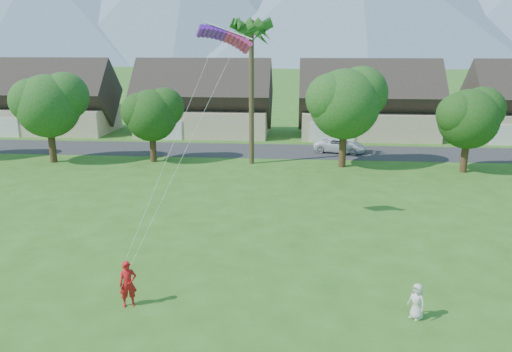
# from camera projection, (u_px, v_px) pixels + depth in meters

# --- Properties ---
(street) EXTENTS (90.00, 7.00, 0.01)m
(street) POSITION_uv_depth(u_px,v_px,m) (277.00, 151.00, 49.98)
(street) COLOR #2D2D30
(street) RESTS_ON ground
(kite_flyer) EXTENTS (0.84, 0.73, 1.95)m
(kite_flyer) POSITION_uv_depth(u_px,v_px,m) (128.00, 284.00, 20.34)
(kite_flyer) COLOR red
(kite_flyer) RESTS_ON ground
(watcher) EXTENTS (0.82, 0.85, 1.47)m
(watcher) POSITION_uv_depth(u_px,v_px,m) (417.00, 301.00, 19.44)
(watcher) COLOR silver
(watcher) RESTS_ON ground
(parked_car) EXTENTS (5.41, 3.29, 1.40)m
(parked_car) POSITION_uv_depth(u_px,v_px,m) (340.00, 145.00, 49.28)
(parked_car) COLOR white
(parked_car) RESTS_ON ground
(mountain_ridge) EXTENTS (540.00, 240.00, 70.00)m
(mountain_ridge) POSITION_uv_depth(u_px,v_px,m) (317.00, 6.00, 259.13)
(mountain_ridge) COLOR slate
(mountain_ridge) RESTS_ON ground
(houses_row) EXTENTS (72.75, 8.19, 8.86)m
(houses_row) POSITION_uv_depth(u_px,v_px,m) (285.00, 106.00, 57.71)
(houses_row) COLOR beige
(houses_row) RESTS_ON ground
(tree_row) EXTENTS (62.27, 6.67, 8.45)m
(tree_row) POSITION_uv_depth(u_px,v_px,m) (261.00, 110.00, 42.96)
(tree_row) COLOR #47301C
(tree_row) RESTS_ON ground
(fan_palm) EXTENTS (3.00, 3.00, 13.80)m
(fan_palm) POSITION_uv_depth(u_px,v_px,m) (251.00, 27.00, 41.81)
(fan_palm) COLOR #4C3D26
(fan_palm) RESTS_ON ground
(parafoil_kite) EXTENTS (3.05, 1.32, 0.50)m
(parafoil_kite) POSITION_uv_depth(u_px,v_px,m) (225.00, 35.00, 26.34)
(parafoil_kite) COLOR #751CD3
(parafoil_kite) RESTS_ON ground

